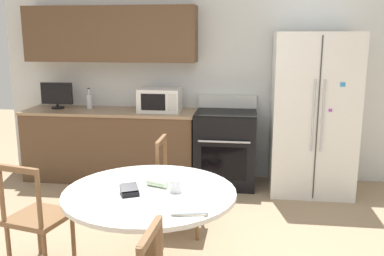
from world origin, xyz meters
name	(u,v)px	position (x,y,z in m)	size (l,w,h in m)	color
back_wall	(177,66)	(-0.30, 2.59, 1.45)	(5.20, 0.44, 2.60)	silver
kitchen_counter	(111,145)	(-1.12, 2.29, 0.45)	(2.19, 0.64, 0.90)	brown
refrigerator	(312,114)	(1.36, 2.20, 0.93)	(0.93, 0.80, 1.87)	white
oven_range	(225,148)	(0.35, 2.26, 0.47)	(0.73, 0.68, 1.08)	black
microwave	(160,100)	(-0.47, 2.30, 1.04)	(0.51, 0.38, 0.28)	white
countertop_tv	(57,95)	(-1.83, 2.32, 1.08)	(0.41, 0.16, 0.34)	black
counter_bottle	(89,101)	(-1.42, 2.38, 1.00)	(0.08, 0.08, 0.26)	silver
dining_table	(150,209)	(-0.07, -0.03, 0.60)	(1.24, 1.24, 0.74)	white
dining_chair_far	(179,187)	(-0.01, 0.90, 0.43)	(0.42, 0.42, 0.90)	brown
dining_chair_left	(37,218)	(-0.99, 0.07, 0.43)	(0.50, 0.50, 0.90)	brown
candle_glass	(175,186)	(0.12, -0.02, 0.78)	(0.09, 0.09, 0.09)	silver
folded_napkin	(157,183)	(-0.03, 0.06, 0.77)	(0.17, 0.11, 0.05)	beige
wallet	(129,191)	(-0.19, -0.12, 0.77)	(0.16, 0.17, 0.07)	black
mail_stack	(190,205)	(0.26, -0.28, 0.75)	(0.26, 0.33, 0.02)	white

